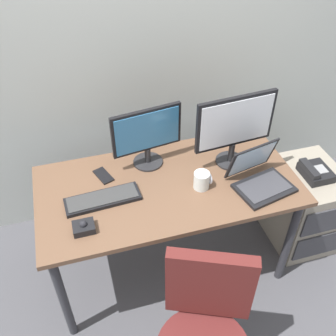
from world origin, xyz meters
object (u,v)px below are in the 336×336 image
object	(u,v)px
desk_phone	(315,172)
trackball_mouse	(84,227)
monitor_main	(235,126)
coffee_mug	(202,180)
cell_phone	(103,176)
laptop	(260,177)
monitor_side	(147,135)
file_cabinet	(303,205)
keyboard	(103,199)

from	to	relation	value
desk_phone	trackball_mouse	world-z (taller)	trackball_mouse
monitor_main	trackball_mouse	world-z (taller)	monitor_main
monitor_main	coffee_mug	xyz separation A→B (m)	(-0.25, -0.16, -0.21)
trackball_mouse	cell_phone	xyz separation A→B (m)	(0.16, 0.38, -0.02)
laptop	cell_phone	size ratio (longest dim) A/B	2.56
desk_phone	laptop	xyz separation A→B (m)	(-0.48, -0.12, 0.18)
monitor_side	coffee_mug	world-z (taller)	monitor_side
monitor_main	trackball_mouse	size ratio (longest dim) A/B	4.39
file_cabinet	cell_phone	distance (m)	1.43
desk_phone	keyboard	world-z (taller)	keyboard
file_cabinet	laptop	xyz separation A→B (m)	(-0.49, -0.13, 0.51)
monitor_side	cell_phone	world-z (taller)	monitor_side
desk_phone	laptop	bearing A→B (deg)	-166.25
trackball_mouse	monitor_side	bearing A→B (deg)	43.88
desk_phone	monitor_side	distance (m)	1.12
file_cabinet	trackball_mouse	bearing A→B (deg)	-172.48
coffee_mug	file_cabinet	bearing A→B (deg)	4.67
monitor_side	laptop	world-z (taller)	monitor_side
trackball_mouse	coffee_mug	distance (m)	0.69
keyboard	file_cabinet	bearing A→B (deg)	0.70
coffee_mug	cell_phone	bearing A→B (deg)	154.61
desk_phone	monitor_side	world-z (taller)	monitor_side
monitor_main	keyboard	distance (m)	0.85
monitor_main	monitor_side	size ratio (longest dim) A/B	1.15
keyboard	laptop	size ratio (longest dim) A/B	1.15
laptop	desk_phone	bearing A→B (deg)	13.75
trackball_mouse	coffee_mug	bearing A→B (deg)	10.88
monitor_side	coffee_mug	distance (m)	0.41
coffee_mug	cell_phone	xyz separation A→B (m)	(-0.52, 0.25, -0.05)
keyboard	cell_phone	world-z (taller)	keyboard
coffee_mug	cell_phone	world-z (taller)	coffee_mug
keyboard	laptop	bearing A→B (deg)	-7.65
laptop	coffee_mug	bearing A→B (deg)	168.00
coffee_mug	cell_phone	size ratio (longest dim) A/B	0.73
monitor_side	coffee_mug	xyz separation A→B (m)	(0.24, -0.29, -0.16)
laptop	cell_phone	xyz separation A→B (m)	(-0.84, 0.32, -0.05)
file_cabinet	trackball_mouse	distance (m)	1.58
file_cabinet	coffee_mug	xyz separation A→B (m)	(-0.81, -0.07, 0.51)
file_cabinet	monitor_side	world-z (taller)	monitor_side
monitor_side	desk_phone	bearing A→B (deg)	-13.15
keyboard	laptop	distance (m)	0.89
file_cabinet	trackball_mouse	size ratio (longest dim) A/B	5.40
keyboard	trackball_mouse	distance (m)	0.22
desk_phone	laptop	distance (m)	0.53
coffee_mug	desk_phone	bearing A→B (deg)	3.56
monitor_main	trackball_mouse	bearing A→B (deg)	-162.56
file_cabinet	monitor_main	size ratio (longest dim) A/B	1.23
monitor_main	cell_phone	distance (m)	0.82
coffee_mug	keyboard	bearing A→B (deg)	174.91
desk_phone	keyboard	size ratio (longest dim) A/B	0.48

